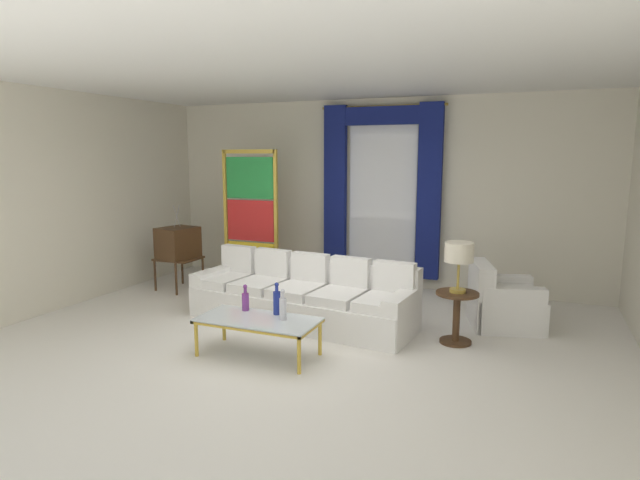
{
  "coord_description": "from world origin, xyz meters",
  "views": [
    {
      "loc": [
        2.43,
        -5.17,
        2.13
      ],
      "look_at": [
        -0.08,
        0.9,
        1.05
      ],
      "focal_mm": 29.4,
      "sensor_mm": 36.0,
      "label": 1
    }
  ],
  "objects_px": {
    "coffee_table": "(258,322)",
    "bottle_amber_squat": "(277,301)",
    "bottle_crystal_tall": "(245,300)",
    "armchair_white": "(501,304)",
    "bottle_blue_decanter": "(283,307)",
    "vintage_tv": "(178,244)",
    "stained_glass_divider": "(251,223)",
    "peacock_figurine": "(258,284)",
    "table_lamp_brass": "(459,254)",
    "round_side_table": "(457,313)",
    "couch_white_long": "(304,298)"
  },
  "relations": [
    {
      "from": "bottle_amber_squat",
      "to": "table_lamp_brass",
      "type": "xyz_separation_m",
      "value": [
        1.77,
        0.99,
        0.47
      ]
    },
    {
      "from": "stained_glass_divider",
      "to": "round_side_table",
      "type": "height_order",
      "value": "stained_glass_divider"
    },
    {
      "from": "coffee_table",
      "to": "bottle_amber_squat",
      "type": "xyz_separation_m",
      "value": [
        0.12,
        0.21,
        0.18
      ]
    },
    {
      "from": "peacock_figurine",
      "to": "round_side_table",
      "type": "bearing_deg",
      "value": -14.82
    },
    {
      "from": "couch_white_long",
      "to": "bottle_amber_squat",
      "type": "height_order",
      "value": "couch_white_long"
    },
    {
      "from": "bottle_blue_decanter",
      "to": "table_lamp_brass",
      "type": "distance_m",
      "value": 2.04
    },
    {
      "from": "bottle_crystal_tall",
      "to": "stained_glass_divider",
      "type": "height_order",
      "value": "stained_glass_divider"
    },
    {
      "from": "vintage_tv",
      "to": "coffee_table",
      "type": "bearing_deg",
      "value": -37.99
    },
    {
      "from": "vintage_tv",
      "to": "peacock_figurine",
      "type": "height_order",
      "value": "vintage_tv"
    },
    {
      "from": "couch_white_long",
      "to": "stained_glass_divider",
      "type": "xyz_separation_m",
      "value": [
        -1.44,
        1.16,
        0.75
      ]
    },
    {
      "from": "vintage_tv",
      "to": "stained_glass_divider",
      "type": "bearing_deg",
      "value": 23.7
    },
    {
      "from": "vintage_tv",
      "to": "stained_glass_divider",
      "type": "relative_size",
      "value": 0.61
    },
    {
      "from": "stained_glass_divider",
      "to": "peacock_figurine",
      "type": "height_order",
      "value": "stained_glass_divider"
    },
    {
      "from": "bottle_crystal_tall",
      "to": "peacock_figurine",
      "type": "bearing_deg",
      "value": 115.14
    },
    {
      "from": "coffee_table",
      "to": "round_side_table",
      "type": "bearing_deg",
      "value": 32.28
    },
    {
      "from": "bottle_blue_decanter",
      "to": "armchair_white",
      "type": "height_order",
      "value": "armchair_white"
    },
    {
      "from": "bottle_amber_squat",
      "to": "peacock_figurine",
      "type": "distance_m",
      "value": 2.19
    },
    {
      "from": "table_lamp_brass",
      "to": "bottle_blue_decanter",
      "type": "bearing_deg",
      "value": -145.27
    },
    {
      "from": "peacock_figurine",
      "to": "table_lamp_brass",
      "type": "xyz_separation_m",
      "value": [
        3.0,
        -0.79,
        0.81
      ]
    },
    {
      "from": "bottle_amber_squat",
      "to": "bottle_blue_decanter",
      "type": "bearing_deg",
      "value": -44.94
    },
    {
      "from": "bottle_crystal_tall",
      "to": "bottle_amber_squat",
      "type": "distance_m",
      "value": 0.39
    },
    {
      "from": "armchair_white",
      "to": "table_lamp_brass",
      "type": "xyz_separation_m",
      "value": [
        -0.43,
        -0.82,
        0.74
      ]
    },
    {
      "from": "coffee_table",
      "to": "peacock_figurine",
      "type": "relative_size",
      "value": 2.14
    },
    {
      "from": "bottle_amber_squat",
      "to": "vintage_tv",
      "type": "bearing_deg",
      "value": 146.33
    },
    {
      "from": "vintage_tv",
      "to": "peacock_figurine",
      "type": "xyz_separation_m",
      "value": [
        1.42,
        0.01,
        -0.51
      ]
    },
    {
      "from": "armchair_white",
      "to": "stained_glass_divider",
      "type": "height_order",
      "value": "stained_glass_divider"
    },
    {
      "from": "bottle_crystal_tall",
      "to": "stained_glass_divider",
      "type": "xyz_separation_m",
      "value": [
        -1.21,
        2.23,
        0.53
      ]
    },
    {
      "from": "couch_white_long",
      "to": "peacock_figurine",
      "type": "bearing_deg",
      "value": 146.16
    },
    {
      "from": "couch_white_long",
      "to": "stained_glass_divider",
      "type": "distance_m",
      "value": 2.0
    },
    {
      "from": "couch_white_long",
      "to": "peacock_figurine",
      "type": "distance_m",
      "value": 1.29
    },
    {
      "from": "table_lamp_brass",
      "to": "peacock_figurine",
      "type": "bearing_deg",
      "value": 165.18
    },
    {
      "from": "vintage_tv",
      "to": "table_lamp_brass",
      "type": "relative_size",
      "value": 2.36
    },
    {
      "from": "bottle_blue_decanter",
      "to": "round_side_table",
      "type": "xyz_separation_m",
      "value": [
        1.63,
        1.13,
        -0.19
      ]
    },
    {
      "from": "stained_glass_divider",
      "to": "round_side_table",
      "type": "xyz_separation_m",
      "value": [
        3.37,
        -1.24,
        -0.7
      ]
    },
    {
      "from": "bottle_crystal_tall",
      "to": "table_lamp_brass",
      "type": "relative_size",
      "value": 0.52
    },
    {
      "from": "couch_white_long",
      "to": "round_side_table",
      "type": "bearing_deg",
      "value": -2.29
    },
    {
      "from": "bottle_amber_squat",
      "to": "armchair_white",
      "type": "xyz_separation_m",
      "value": [
        2.2,
        1.8,
        -0.27
      ]
    },
    {
      "from": "bottle_amber_squat",
      "to": "armchair_white",
      "type": "bearing_deg",
      "value": 39.31
    },
    {
      "from": "stained_glass_divider",
      "to": "table_lamp_brass",
      "type": "bearing_deg",
      "value": -20.22
    },
    {
      "from": "stained_glass_divider",
      "to": "round_side_table",
      "type": "distance_m",
      "value": 3.66
    },
    {
      "from": "vintage_tv",
      "to": "round_side_table",
      "type": "xyz_separation_m",
      "value": [
        4.42,
        -0.78,
        -0.37
      ]
    },
    {
      "from": "round_side_table",
      "to": "table_lamp_brass",
      "type": "height_order",
      "value": "table_lamp_brass"
    },
    {
      "from": "bottle_crystal_tall",
      "to": "table_lamp_brass",
      "type": "bearing_deg",
      "value": 24.61
    },
    {
      "from": "stained_glass_divider",
      "to": "peacock_figurine",
      "type": "relative_size",
      "value": 3.67
    },
    {
      "from": "armchair_white",
      "to": "round_side_table",
      "type": "xyz_separation_m",
      "value": [
        -0.43,
        -0.82,
        0.07
      ]
    },
    {
      "from": "bottle_crystal_tall",
      "to": "couch_white_long",
      "type": "bearing_deg",
      "value": 77.77
    },
    {
      "from": "stained_glass_divider",
      "to": "round_side_table",
      "type": "bearing_deg",
      "value": -20.22
    },
    {
      "from": "table_lamp_brass",
      "to": "bottle_amber_squat",
      "type": "bearing_deg",
      "value": -150.93
    },
    {
      "from": "peacock_figurine",
      "to": "table_lamp_brass",
      "type": "relative_size",
      "value": 1.05
    },
    {
      "from": "bottle_crystal_tall",
      "to": "armchair_white",
      "type": "height_order",
      "value": "armchair_white"
    }
  ]
}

